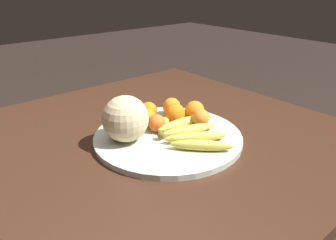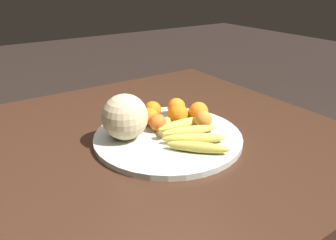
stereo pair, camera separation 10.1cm
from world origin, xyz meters
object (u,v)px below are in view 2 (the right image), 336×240
object	(u,v)px
banana_bunch	(187,131)
kitchen_table	(139,163)
orange_back_right	(179,114)
fruit_bowl	(168,137)
orange_top_small	(150,116)
melon	(124,116)
orange_front_left	(176,107)
produce_tag	(191,124)
orange_front_right	(158,123)
orange_mid_center	(203,119)
orange_back_left	(153,110)
orange_side_extra	(198,112)

from	to	relation	value
banana_bunch	kitchen_table	bearing A→B (deg)	160.48
banana_bunch	orange_back_right	xyz separation A→B (m)	(0.03, 0.09, 0.02)
kitchen_table	fruit_bowl	world-z (taller)	fruit_bowl
kitchen_table	orange_top_small	distance (m)	0.16
melon	orange_back_right	distance (m)	0.20
banana_bunch	orange_front_left	xyz separation A→B (m)	(0.07, 0.15, 0.02)
orange_back_right	produce_tag	distance (m)	0.05
fruit_bowl	orange_front_right	size ratio (longest dim) A/B	8.31
fruit_bowl	produce_tag	distance (m)	0.11
orange_top_small	orange_back_right	bearing A→B (deg)	-29.10
orange_mid_center	banana_bunch	bearing A→B (deg)	-166.89
banana_bunch	orange_front_right	size ratio (longest dim) A/B	5.54
kitchen_table	banana_bunch	size ratio (longest dim) A/B	4.28
kitchen_table	produce_tag	xyz separation A→B (m)	(0.19, -0.04, 0.11)
orange_front_right	orange_back_left	distance (m)	0.10
orange_top_small	produce_tag	distance (m)	0.14
kitchen_table	orange_front_right	bearing A→B (deg)	-9.43
kitchen_table	banana_bunch	world-z (taller)	banana_bunch
orange_mid_center	orange_top_small	distance (m)	0.18
produce_tag	orange_front_right	bearing A→B (deg)	162.97
produce_tag	orange_mid_center	bearing A→B (deg)	-69.60
orange_front_left	orange_side_extra	distance (m)	0.09
banana_bunch	melon	bearing A→B (deg)	166.89
orange_back_right	orange_side_extra	bearing A→B (deg)	-14.37
orange_top_small	orange_side_extra	xyz separation A→B (m)	(0.15, -0.06, 0.00)
melon	orange_back_left	xyz separation A→B (m)	(0.15, 0.08, -0.04)
banana_bunch	orange_side_extra	bearing A→B (deg)	51.72
banana_bunch	produce_tag	world-z (taller)	banana_bunch
fruit_bowl	orange_top_small	world-z (taller)	orange_top_small
banana_bunch	produce_tag	distance (m)	0.09
orange_front_right	orange_side_extra	xyz separation A→B (m)	(0.16, -0.01, 0.01)
orange_back_left	orange_side_extra	world-z (taller)	orange_side_extra
banana_bunch	orange_back_right	size ratio (longest dim) A/B	4.51
orange_front_left	orange_back_left	bearing A→B (deg)	161.72
orange_top_small	produce_tag	bearing A→B (deg)	-34.10
kitchen_table	orange_side_extra	bearing A→B (deg)	-5.62
fruit_bowl	orange_back_right	distance (m)	0.10
kitchen_table	orange_back_left	size ratio (longest dim) A/B	21.96
fruit_bowl	orange_back_right	size ratio (longest dim) A/B	6.77
fruit_bowl	orange_mid_center	size ratio (longest dim) A/B	8.04
orange_front_left	orange_top_small	world-z (taller)	orange_front_left
kitchen_table	orange_mid_center	size ratio (longest dim) A/B	22.96
kitchen_table	banana_bunch	distance (m)	0.20
fruit_bowl	orange_front_left	distance (m)	0.16
banana_bunch	orange_top_small	world-z (taller)	orange_top_small
fruit_bowl	orange_back_left	distance (m)	0.15
banana_bunch	orange_front_left	world-z (taller)	orange_front_left
orange_mid_center	orange_side_extra	xyz separation A→B (m)	(0.02, 0.05, 0.00)
orange_front_left	orange_top_small	xyz separation A→B (m)	(-0.12, -0.02, -0.00)
fruit_bowl	produce_tag	xyz separation A→B (m)	(0.11, 0.02, 0.01)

